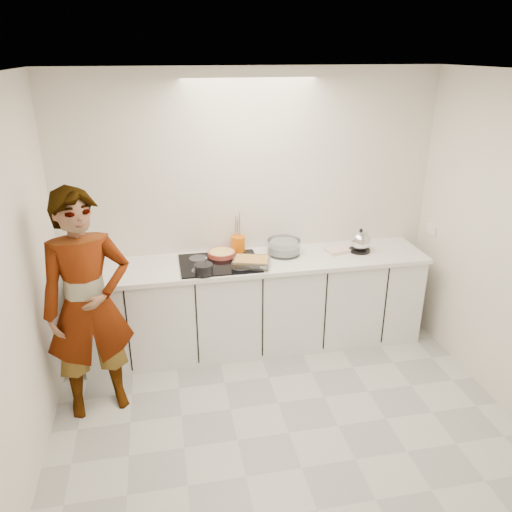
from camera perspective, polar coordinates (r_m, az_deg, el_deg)
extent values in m
cube|color=beige|center=(4.08, 3.78, -19.51)|extent=(3.60, 3.20, 0.00)
cube|color=white|center=(3.03, 5.11, 20.05)|extent=(3.60, 3.20, 0.00)
cube|color=white|center=(4.80, -0.70, 5.28)|extent=(3.60, 0.00, 2.60)
cube|color=white|center=(2.11, 16.68, -21.21)|extent=(3.60, 0.00, 2.60)
cube|color=white|center=(3.38, -26.66, -5.02)|extent=(0.00, 3.20, 2.60)
cube|color=white|center=(5.26, 19.45, 2.85)|extent=(0.02, 0.15, 0.09)
cube|color=white|center=(4.85, 0.05, -5.65)|extent=(3.20, 0.58, 0.87)
cube|color=white|center=(4.65, 0.05, -0.71)|extent=(3.24, 0.64, 0.04)
cube|color=black|center=(4.57, -4.20, -0.83)|extent=(0.72, 0.54, 0.01)
cylinder|color=#C34837|center=(4.71, -3.95, 0.29)|extent=(0.33, 0.33, 0.04)
cylinder|color=#F0CD61|center=(4.71, -3.96, 0.48)|extent=(0.29, 0.29, 0.01)
cylinder|color=black|center=(4.34, -5.99, -1.49)|extent=(0.18, 0.18, 0.09)
cylinder|color=silver|center=(4.34, -5.77, -0.89)|extent=(0.02, 0.06, 0.14)
cube|color=silver|center=(4.49, -0.52, -0.68)|extent=(0.39, 0.33, 0.06)
cube|color=#EDB756|center=(4.48, -0.52, -0.43)|extent=(0.34, 0.29, 0.02)
cylinder|color=silver|center=(4.76, 3.20, 1.05)|extent=(0.33, 0.33, 0.15)
cylinder|color=white|center=(4.77, 3.19, 0.80)|extent=(0.28, 0.28, 0.07)
cube|color=white|center=(4.88, 9.30, 0.62)|extent=(0.24, 0.20, 0.03)
cylinder|color=black|center=(4.95, 11.73, 0.65)|extent=(0.24, 0.24, 0.02)
sphere|color=silver|center=(4.91, 11.82, 1.70)|extent=(0.23, 0.23, 0.20)
sphere|color=black|center=(4.88, 11.92, 2.89)|extent=(0.04, 0.04, 0.03)
cylinder|color=#E86406|center=(4.80, -2.05, 1.33)|extent=(0.17, 0.17, 0.16)
imported|color=white|center=(4.02, -18.62, -5.45)|extent=(0.76, 0.59, 1.85)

